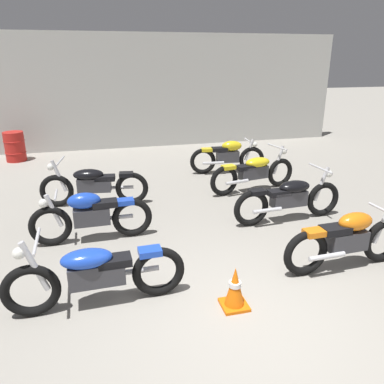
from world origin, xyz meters
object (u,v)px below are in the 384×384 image
(oil_drum, at_px, (15,147))
(motorcycle_right_row_0, at_px, (348,239))
(motorcycle_left_row_1, at_px, (91,215))
(motorcycle_right_row_1, at_px, (289,198))
(motorcycle_left_row_2, at_px, (94,184))
(motorcycle_right_row_2, at_px, (254,172))
(motorcycle_right_row_3, at_px, (228,156))
(traffic_cone, at_px, (235,288))
(motorcycle_left_row_0, at_px, (96,273))

(oil_drum, bearing_deg, motorcycle_right_row_0, -53.64)
(motorcycle_left_row_1, xyz_separation_m, motorcycle_right_row_1, (3.52, -0.07, -0.01))
(motorcycle_left_row_2, height_order, motorcycle_right_row_2, same)
(motorcycle_left_row_1, height_order, oil_drum, motorcycle_left_row_1)
(motorcycle_right_row_0, bearing_deg, motorcycle_right_row_1, 89.33)
(motorcycle_right_row_0, bearing_deg, motorcycle_right_row_2, 89.09)
(motorcycle_left_row_1, bearing_deg, motorcycle_left_row_2, 87.89)
(motorcycle_right_row_3, bearing_deg, motorcycle_right_row_1, -89.05)
(motorcycle_right_row_2, distance_m, traffic_cone, 4.35)
(motorcycle_right_row_0, bearing_deg, motorcycle_left_row_0, -179.91)
(motorcycle_left_row_1, xyz_separation_m, traffic_cone, (1.64, -2.25, -0.20))
(motorcycle_right_row_1, relative_size, oil_drum, 2.56)
(motorcycle_left_row_0, bearing_deg, motorcycle_right_row_2, 44.39)
(motorcycle_right_row_0, xyz_separation_m, motorcycle_right_row_3, (-0.03, 4.92, 0.00))
(motorcycle_left_row_0, relative_size, oil_drum, 2.56)
(traffic_cone, bearing_deg, motorcycle_left_row_2, 112.13)
(motorcycle_right_row_0, bearing_deg, traffic_cone, -166.10)
(motorcycle_left_row_1, distance_m, motorcycle_right_row_0, 3.93)
(motorcycle_left_row_1, height_order, traffic_cone, motorcycle_left_row_1)
(motorcycle_right_row_3, bearing_deg, motorcycle_left_row_0, -124.87)
(motorcycle_right_row_2, bearing_deg, motorcycle_left_row_0, -135.61)
(motorcycle_right_row_0, relative_size, motorcycle_right_row_1, 0.91)
(motorcycle_left_row_0, height_order, oil_drum, motorcycle_left_row_0)
(motorcycle_right_row_1, height_order, oil_drum, motorcycle_right_row_1)
(motorcycle_right_row_1, distance_m, oil_drum, 8.13)
(motorcycle_left_row_1, xyz_separation_m, motorcycle_right_row_2, (3.56, 1.64, -0.01))
(motorcycle_left_row_1, bearing_deg, motorcycle_right_row_0, -27.15)
(motorcycle_right_row_0, height_order, motorcycle_right_row_1, motorcycle_right_row_1)
(motorcycle_left_row_2, relative_size, oil_drum, 2.55)
(oil_drum, bearing_deg, motorcycle_right_row_3, -25.78)
(motorcycle_left_row_0, xyz_separation_m, motorcycle_right_row_2, (3.52, 3.44, 0.00))
(motorcycle_right_row_0, bearing_deg, motorcycle_left_row_1, 152.85)
(motorcycle_left_row_2, bearing_deg, motorcycle_right_row_1, -26.24)
(motorcycle_right_row_0, distance_m, motorcycle_right_row_3, 4.92)
(motorcycle_left_row_2, distance_m, motorcycle_right_row_1, 3.86)
(motorcycle_right_row_0, bearing_deg, oil_drum, 126.36)
(motorcycle_left_row_0, relative_size, motorcycle_left_row_1, 1.10)
(traffic_cone, bearing_deg, oil_drum, 114.90)
(motorcycle_right_row_0, height_order, motorcycle_right_row_2, motorcycle_right_row_2)
(motorcycle_left_row_0, distance_m, motorcycle_right_row_3, 6.00)
(motorcycle_right_row_1, bearing_deg, traffic_cone, -130.60)
(motorcycle_right_row_2, relative_size, motorcycle_right_row_3, 1.09)
(motorcycle_left_row_0, xyz_separation_m, motorcycle_right_row_1, (3.48, 1.74, 0.00))
(motorcycle_left_row_1, height_order, motorcycle_right_row_1, motorcycle_right_row_1)
(motorcycle_left_row_1, height_order, motorcycle_right_row_0, same)
(motorcycle_right_row_0, xyz_separation_m, traffic_cone, (-1.86, -0.46, -0.20))
(motorcycle_left_row_1, bearing_deg, motorcycle_left_row_0, -88.84)
(motorcycle_left_row_2, distance_m, traffic_cone, 4.21)
(motorcycle_left_row_1, distance_m, oil_drum, 6.18)
(motorcycle_right_row_3, xyz_separation_m, oil_drum, (-5.57, 2.69, -0.03))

